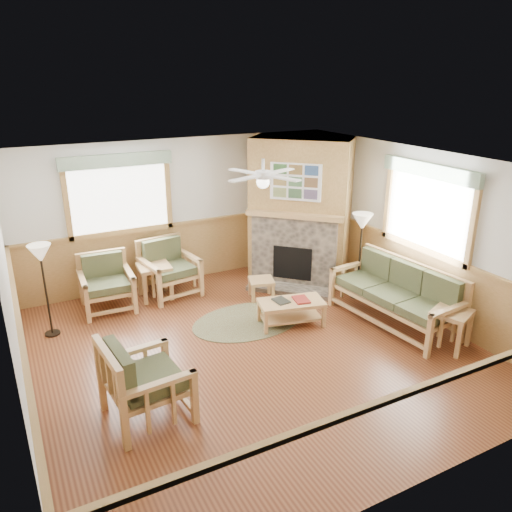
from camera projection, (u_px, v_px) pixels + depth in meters
name	position (u px, v px, depth m)	size (l,w,h in m)	color
floor	(254.00, 349.00, 7.27)	(6.00, 6.00, 0.01)	brown
ceiling	(254.00, 164.00, 6.34)	(6.00, 6.00, 0.01)	white
wall_back	(180.00, 212.00, 9.30)	(6.00, 0.02, 2.70)	silver
wall_front	(413.00, 373.00, 4.31)	(6.00, 0.02, 2.70)	silver
wall_left	(13.00, 308.00, 5.50)	(0.02, 6.00, 2.70)	silver
wall_right	(417.00, 232.00, 8.11)	(0.02, 6.00, 2.70)	silver
wainscot	(254.00, 315.00, 7.08)	(6.00, 6.00, 1.10)	#A27A42
fireplace	(300.00, 210.00, 9.40)	(2.20, 2.20, 2.70)	#A27A42
window_back	(115.00, 152.00, 8.38)	(1.90, 0.16, 1.50)	white
window_right	(434.00, 161.00, 7.51)	(0.16, 1.90, 1.50)	white
ceiling_fan	(263.00, 161.00, 6.73)	(1.24, 1.24, 0.36)	white
sofa	(394.00, 295.00, 7.88)	(0.86, 2.11, 0.97)	tan
armchair_back_left	(107.00, 284.00, 8.35)	(0.83, 0.83, 0.93)	tan
armchair_back_right	(170.00, 269.00, 8.91)	(0.88, 0.88, 0.99)	tan
armchair_left	(146.00, 379.00, 5.69)	(0.89, 0.89, 0.99)	tan
coffee_table	(291.00, 313.00, 7.92)	(1.02, 0.51, 0.41)	tan
end_table_chairs	(155.00, 281.00, 8.84)	(0.55, 0.53, 0.61)	tan
end_table_sofa	(450.00, 329.00, 7.23)	(0.52, 0.50, 0.59)	tan
footstool	(261.00, 289.00, 8.84)	(0.42, 0.42, 0.37)	tan
braided_rug	(247.00, 321.00, 8.07)	(1.84, 1.84, 0.01)	brown
floor_lamp_left	(46.00, 291.00, 7.43)	(0.34, 0.34, 1.46)	black
floor_lamp_right	(360.00, 256.00, 8.71)	(0.35, 0.35, 1.55)	black
book_red	(301.00, 299.00, 7.86)	(0.22, 0.30, 0.03)	maroon
book_dark	(281.00, 300.00, 7.83)	(0.20, 0.27, 0.03)	black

